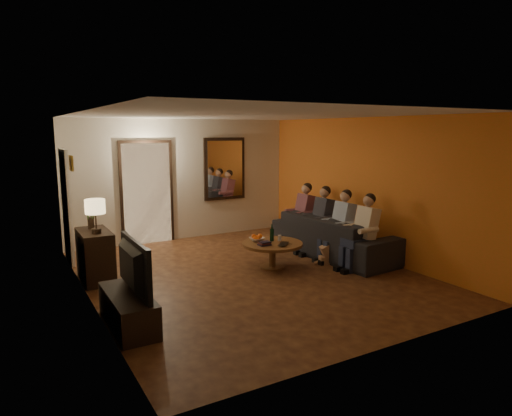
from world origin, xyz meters
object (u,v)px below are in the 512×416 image
coffee_table (272,255)px  person_d (302,217)px  sofa (334,236)px  person_c (320,222)px  dog (334,248)px  tv_stand (128,310)px  table_lamp (96,216)px  bowl (257,239)px  tv (126,268)px  person_b (340,228)px  person_a (363,235)px  laptop (286,245)px  wine_bottle (272,232)px  dresser (95,256)px

coffee_table → person_d: bearing=36.7°
sofa → person_c: 0.38m
dog → tv_stand: bearing=-146.9°
table_lamp → bowl: size_ratio=2.08×
person_d → dog: person_d is taller
tv → person_d: bearing=-62.3°
person_b → bowl: bearing=164.2°
person_a → laptop: 1.35m
person_a → laptop: size_ratio=3.65×
person_b → person_d: (0.00, 1.20, 0.00)m
person_b → wine_bottle: person_b is taller
bowl → wine_bottle: size_ratio=0.84×
person_a → tv: bearing=-175.0°
tv_stand → table_lamp: bearing=90.0°
dog → wine_bottle: size_ratio=1.81×
tv_stand → tv: (0.00, 0.00, 0.53)m
tv → person_a: (4.11, 0.36, -0.14)m
tv_stand → sofa: size_ratio=0.47×
tv → person_a: person_a is taller
person_d → person_a: bearing=-90.0°
person_b → dog: (-0.25, -0.13, -0.32)m
dresser → laptop: bearing=-21.0°
sofa → laptop: bearing=102.1°
dresser → person_d: person_d is taller
laptop → person_c: bearing=-15.0°
coffee_table → bowl: bearing=129.3°
person_b → bowl: 1.57m
person_a → person_d: 1.80m
sofa → person_a: bearing=170.2°
person_b → bowl: (-1.51, 0.43, -0.12)m
dog → laptop: size_ratio=1.70×
tv → wine_bottle: (2.83, 1.27, -0.14)m
tv_stand → dog: bearing=12.2°
dresser → bowl: (2.60, -0.60, 0.08)m
tv → person_d: person_d is taller
table_lamp → wine_bottle: (2.83, -0.50, -0.47)m
person_a → wine_bottle: size_ratio=3.87×
coffee_table → dresser: bearing=163.5°
dresser → person_a: size_ratio=0.75×
dresser → person_b: bearing=-14.1°
laptop → sofa: bearing=-28.0°
person_b → wine_bottle: bearing=166.5°
dog → person_b: bearing=47.5°
table_lamp → tv: (0.00, -1.77, -0.33)m
dog → bowl: 1.39m
tv → person_c: bearing=-69.2°
laptop → table_lamp: bearing=119.3°
person_a → coffee_table: (-1.33, 0.81, -0.38)m
person_b → laptop: 1.24m
tv → coffee_table: (2.78, 1.17, -0.52)m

